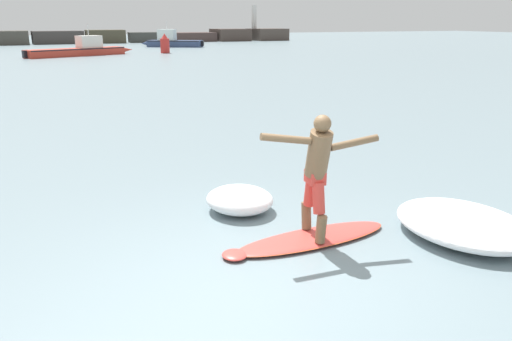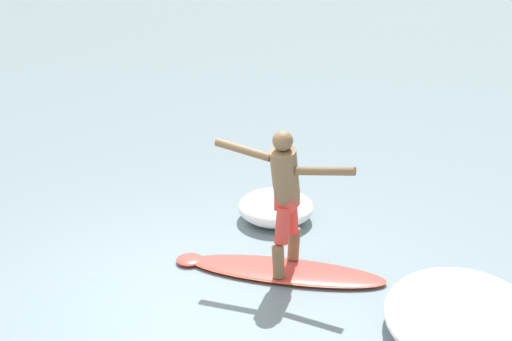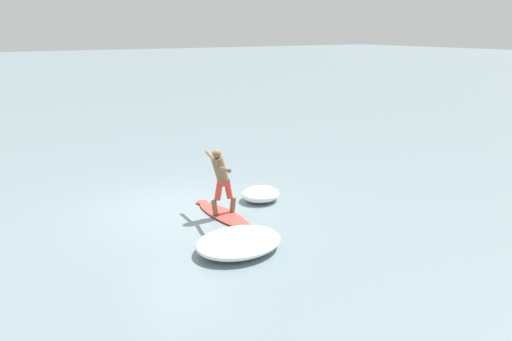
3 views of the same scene
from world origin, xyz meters
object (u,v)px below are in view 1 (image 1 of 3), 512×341
at_px(surfer, 317,167).
at_px(channel_marker_buoy, 165,44).
at_px(surfboard, 310,238).
at_px(small_boat_offshore, 172,41).
at_px(fishing_boat_near_jetty, 81,50).

xyz_separation_m(surfer, channel_marker_buoy, (7.29, 38.89, -0.29)).
xyz_separation_m(surfboard, channel_marker_buoy, (7.33, 38.83, 0.70)).
relative_size(surfer, small_boat_offshore, 0.26).
relative_size(surfer, channel_marker_buoy, 0.98).
xyz_separation_m(surfer, fishing_boat_near_jetty, (0.28, 38.24, -0.56)).
bearing_deg(small_boat_offshore, fishing_boat_near_jetty, -134.03).
xyz_separation_m(surfboard, small_boat_offshore, (10.40, 48.61, 0.54)).
distance_m(surfboard, surfer, 0.99).
bearing_deg(fishing_boat_near_jetty, surfer, -90.41).
bearing_deg(fishing_boat_near_jetty, small_boat_offshore, 45.97).
relative_size(fishing_boat_near_jetty, channel_marker_buoy, 5.32).
bearing_deg(surfboard, small_boat_offshore, 77.93).
distance_m(surfboard, channel_marker_buoy, 39.52).
distance_m(surfboard, fishing_boat_near_jetty, 38.18).
height_order(surfboard, channel_marker_buoy, channel_marker_buoy).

